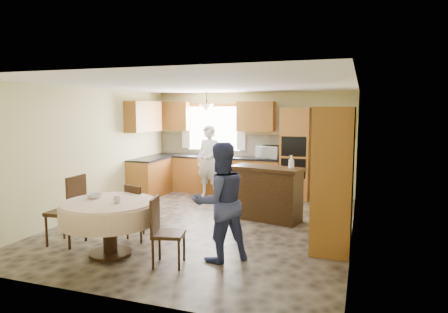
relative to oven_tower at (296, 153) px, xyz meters
name	(u,v)px	position (x,y,z in m)	size (l,w,h in m)	color
floor	(207,224)	(-1.15, -2.69, -1.06)	(5.00, 6.00, 0.01)	#6C5C4B
ceiling	(207,85)	(-1.15, -2.69, 1.44)	(5.00, 6.00, 0.01)	white
wall_back	(251,143)	(-1.15, 0.31, 0.19)	(5.00, 0.02, 2.50)	#CCC583
wall_front	(105,187)	(-1.15, -5.69, 0.19)	(5.00, 0.02, 2.50)	#CCC583
wall_left	(90,151)	(-3.65, -2.69, 0.19)	(0.02, 6.00, 2.50)	#CCC583
wall_right	(354,162)	(1.35, -2.69, 0.19)	(0.02, 6.00, 2.50)	#CCC583
window	(214,128)	(-2.15, 0.29, 0.54)	(1.40, 0.03, 1.10)	white
curtain_left	(186,126)	(-2.90, 0.24, 0.59)	(0.22, 0.02, 1.15)	white
curtain_right	(241,127)	(-1.40, 0.24, 0.59)	(0.22, 0.02, 1.15)	white
base_cab_back	(215,175)	(-2.00, 0.01, -0.62)	(3.30, 0.60, 0.88)	#C78235
counter_back	(215,157)	(-2.00, 0.01, -0.16)	(3.30, 0.64, 0.04)	black
base_cab_left	(150,178)	(-3.35, -0.89, -0.62)	(0.60, 1.20, 0.88)	#C78235
counter_left	(150,159)	(-3.35, -0.89, -0.16)	(0.64, 1.20, 0.04)	black
backsplash	(219,145)	(-2.00, 0.30, 0.12)	(3.30, 0.02, 0.55)	beige
wall_cab_left	(174,116)	(-3.20, 0.15, 0.85)	(0.85, 0.33, 0.72)	#A36328
wall_cab_right	(256,116)	(-1.00, 0.15, 0.85)	(0.90, 0.33, 0.72)	#A36328
wall_cab_side	(144,117)	(-3.48, -0.89, 0.85)	(0.33, 1.20, 0.72)	#A36328
oven_tower	(296,153)	(0.00, 0.00, 0.00)	(0.66, 0.62, 2.12)	#C78235
oven_upper	(294,146)	(0.00, -0.31, 0.19)	(0.56, 0.01, 0.45)	black
oven_lower	(293,168)	(0.00, -0.31, -0.31)	(0.56, 0.01, 0.45)	black
pendant	(207,108)	(-2.15, -0.19, 1.06)	(0.36, 0.36, 0.18)	beige
sideboard	(267,195)	(-0.21, -2.03, -0.59)	(1.33, 0.55, 0.95)	#3D2610
space_heater	(334,216)	(1.05, -2.42, -0.78)	(0.41, 0.29, 0.57)	black
cupboard	(334,178)	(1.07, -3.17, 0.00)	(0.55, 1.11, 2.11)	#C78235
dining_table	(109,213)	(-1.91, -4.56, -0.45)	(1.37, 1.37, 0.78)	#3D2610
chair_left	(70,207)	(-2.74, -4.39, -0.46)	(0.49, 0.49, 1.08)	#3D2610
chair_back	(138,209)	(-1.87, -3.85, -0.56)	(0.49, 0.49, 0.90)	#3D2610
chair_right	(163,228)	(-1.01, -4.66, -0.55)	(0.48, 0.48, 0.92)	#3D2610
framed_picture	(354,126)	(1.32, -1.99, 0.73)	(0.06, 0.57, 0.47)	gold
microwave	(269,152)	(-0.62, -0.04, 0.01)	(0.55, 0.38, 0.31)	silver
person_sink	(209,161)	(-1.94, -0.57, -0.20)	(0.63, 0.41, 1.71)	silver
person_dining	(220,202)	(-0.35, -4.23, -0.24)	(0.80, 0.62, 1.64)	#373F7A
bowl_sideboard	(249,168)	(-0.56, -2.03, -0.08)	(0.22, 0.22, 0.05)	#B2B2B2
bottle_sideboard	(291,163)	(0.24, -2.03, 0.04)	(0.12, 0.12, 0.30)	silver
cup_table	(117,200)	(-1.74, -4.61, -0.24)	(0.11, 0.11, 0.09)	#B2B2B2
bowl_table	(94,196)	(-2.23, -4.46, -0.25)	(0.22, 0.22, 0.07)	#B2B2B2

